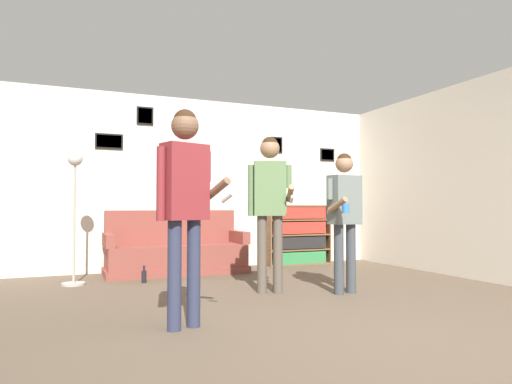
{
  "coord_description": "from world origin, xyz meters",
  "views": [
    {
      "loc": [
        -2.28,
        -2.41,
        0.97
      ],
      "look_at": [
        -0.29,
        2.33,
        1.14
      ],
      "focal_mm": 32.0,
      "sensor_mm": 36.0,
      "label": 1
    }
  ],
  "objects": [
    {
      "name": "bottle_on_floor",
      "position": [
        -1.33,
        3.56,
        0.09
      ],
      "size": [
        0.06,
        0.06,
        0.22
      ],
      "color": "black",
      "rests_on": "ground_plane"
    },
    {
      "name": "ground_plane",
      "position": [
        0.0,
        0.0,
        0.0
      ],
      "size": [
        20.0,
        20.0,
        0.0
      ],
      "primitive_type": "plane",
      "color": "brown"
    },
    {
      "name": "bookshelf",
      "position": [
        1.37,
        4.46,
        0.5
      ],
      "size": [
        1.14,
        0.3,
        1.0
      ],
      "color": "brown",
      "rests_on": "ground_plane"
    },
    {
      "name": "person_player_foreground_center",
      "position": [
        -0.13,
        2.31,
        1.1
      ],
      "size": [
        0.47,
        0.57,
        1.78
      ],
      "color": "brown",
      "rests_on": "ground_plane"
    },
    {
      "name": "wall_back",
      "position": [
        -0.0,
        4.68,
        1.35
      ],
      "size": [
        7.96,
        0.08,
        2.7
      ],
      "color": "silver",
      "rests_on": "ground_plane"
    },
    {
      "name": "floor_lamp",
      "position": [
        -2.17,
        3.72,
        1.09
      ],
      "size": [
        0.28,
        0.28,
        1.67
      ],
      "color": "#ADA89E",
      "rests_on": "ground_plane"
    },
    {
      "name": "person_player_foreground_left",
      "position": [
        -1.39,
        1.19,
        1.1
      ],
      "size": [
        0.57,
        0.43,
        1.76
      ],
      "color": "#2D334C",
      "rests_on": "ground_plane"
    },
    {
      "name": "person_watcher_holding_cup",
      "position": [
        0.64,
        1.95,
        0.96
      ],
      "size": [
        0.5,
        0.45,
        1.58
      ],
      "color": "#3D4247",
      "rests_on": "ground_plane"
    },
    {
      "name": "couch",
      "position": [
        -0.76,
        4.27,
        0.3
      ],
      "size": [
        2.03,
        0.8,
        0.92
      ],
      "color": "brown",
      "rests_on": "ground_plane"
    },
    {
      "name": "wall_right",
      "position": [
        2.81,
        2.33,
        1.35
      ],
      "size": [
        0.06,
        7.05,
        2.7
      ],
      "color": "silver",
      "rests_on": "ground_plane"
    }
  ]
}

